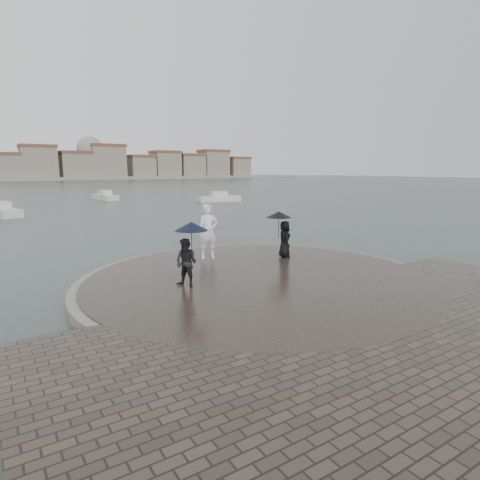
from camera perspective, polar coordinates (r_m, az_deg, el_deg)
ground at (r=11.60m, az=13.16°, el=-10.58°), size 400.00×400.00×0.00m
kerb_ring at (r=14.06m, az=2.88°, el=-5.96°), size 12.50×12.50×0.32m
quay_tip at (r=14.06m, az=2.88°, el=-5.88°), size 11.90×11.90×0.36m
statue at (r=16.61m, az=-4.55°, el=1.21°), size 0.96×0.79×2.27m
visitor_left at (r=12.72m, az=-7.42°, el=-1.50°), size 1.24×1.12×2.04m
visitor_right at (r=16.90m, az=6.08°, el=1.35°), size 1.16×1.08×1.95m
boats at (r=48.65m, az=-16.61°, el=5.30°), size 28.51×20.28×1.50m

